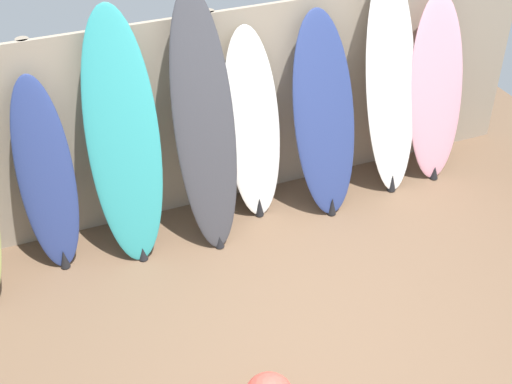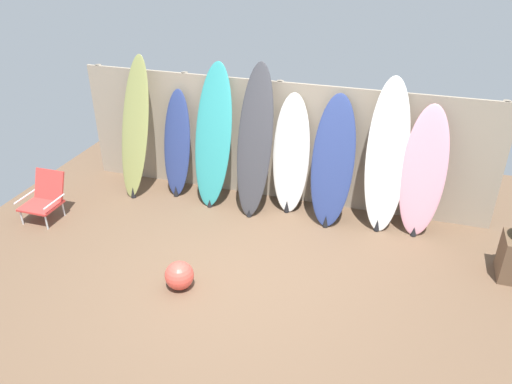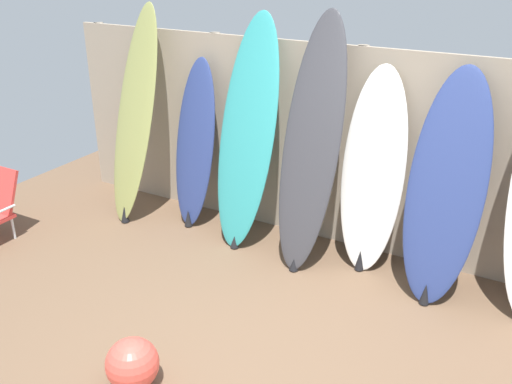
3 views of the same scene
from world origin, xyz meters
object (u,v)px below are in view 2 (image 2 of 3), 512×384
at_px(surfboard_navy_5, 333,162).
at_px(beach_chair, 45,196).
at_px(surfboard_olive_0, 135,129).
at_px(surfboard_pink_7, 424,173).
at_px(surfboard_charcoal_3, 255,142).
at_px(surfboard_navy_1, 177,145).
at_px(surfboard_white_6, 387,158).
at_px(beach_ball, 179,275).
at_px(surfboard_white_4, 291,156).
at_px(surfboard_teal_2, 213,137).

height_order(surfboard_navy_5, beach_chair, surfboard_navy_5).
xyz_separation_m(surfboard_olive_0, surfboard_navy_5, (2.96, 0.03, -0.14)).
bearing_deg(surfboard_pink_7, surfboard_charcoal_3, -177.51).
bearing_deg(surfboard_charcoal_3, surfboard_navy_1, 174.03).
distance_m(surfboard_navy_5, surfboard_white_6, 0.71).
bearing_deg(surfboard_olive_0, beach_ball, -51.58).
bearing_deg(surfboard_charcoal_3, surfboard_white_4, 19.41).
height_order(surfboard_olive_0, surfboard_pink_7, surfboard_olive_0).
relative_size(surfboard_teal_2, surfboard_charcoal_3, 0.97).
bearing_deg(surfboard_navy_5, surfboard_navy_1, 177.69).
bearing_deg(surfboard_teal_2, surfboard_navy_1, 173.49).
distance_m(surfboard_navy_5, beach_ball, 2.55).
xyz_separation_m(surfboard_charcoal_3, beach_ball, (-0.28, -2.00, -0.88)).
distance_m(surfboard_white_6, beach_ball, 3.06).
bearing_deg(surfboard_navy_1, beach_chair, -140.06).
distance_m(surfboard_white_4, surfboard_navy_5, 0.63).
relative_size(surfboard_charcoal_3, surfboard_navy_5, 1.19).
xyz_separation_m(surfboard_navy_1, surfboard_white_6, (3.04, -0.02, 0.21)).
distance_m(surfboard_olive_0, surfboard_navy_1, 0.66).
bearing_deg(surfboard_olive_0, surfboard_white_4, 4.02).
bearing_deg(surfboard_charcoal_3, surfboard_teal_2, 174.55).
distance_m(surfboard_charcoal_3, surfboard_navy_5, 1.11).
bearing_deg(surfboard_olive_0, beach_chair, -128.34).
height_order(surfboard_teal_2, beach_ball, surfboard_teal_2).
xyz_separation_m(surfboard_navy_1, surfboard_white_4, (1.74, 0.04, 0.04)).
xyz_separation_m(surfboard_teal_2, beach_chair, (-2.11, -1.18, -0.69)).
distance_m(surfboard_navy_1, surfboard_white_6, 3.05).
relative_size(surfboard_teal_2, surfboard_navy_5, 1.16).
bearing_deg(surfboard_white_4, beach_chair, -158.31).
height_order(surfboard_charcoal_3, surfboard_white_4, surfboard_charcoal_3).
height_order(surfboard_charcoal_3, surfboard_navy_5, surfboard_charcoal_3).
height_order(surfboard_charcoal_3, beach_chair, surfboard_charcoal_3).
bearing_deg(surfboard_pink_7, surfboard_navy_5, -177.00).
distance_m(surfboard_olive_0, surfboard_pink_7, 4.14).
distance_m(surfboard_navy_1, surfboard_navy_5, 2.36).
relative_size(surfboard_navy_1, surfboard_charcoal_3, 0.76).
distance_m(surfboard_olive_0, surfboard_charcoal_3, 1.87).
relative_size(surfboard_olive_0, surfboard_navy_5, 1.17).
distance_m(beach_chair, beach_ball, 2.63).
bearing_deg(surfboard_olive_0, surfboard_pink_7, 1.30).
distance_m(surfboard_white_4, surfboard_white_6, 1.31).
height_order(surfboard_white_4, surfboard_pink_7, surfboard_pink_7).
xyz_separation_m(surfboard_olive_0, beach_chair, (-0.89, -1.12, -0.69)).
bearing_deg(surfboard_navy_5, beach_ball, -123.99).
relative_size(surfboard_charcoal_3, surfboard_pink_7, 1.20).
height_order(surfboard_navy_5, surfboard_white_6, surfboard_white_6).
relative_size(surfboard_navy_1, surfboard_white_4, 0.95).
relative_size(surfboard_pink_7, beach_ball, 5.21).
bearing_deg(surfboard_white_4, surfboard_navy_5, -12.26).
relative_size(surfboard_white_4, surfboard_pink_7, 0.97).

